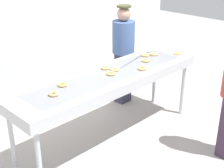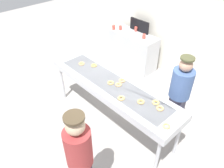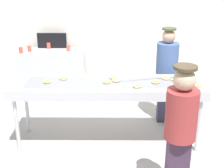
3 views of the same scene
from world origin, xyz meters
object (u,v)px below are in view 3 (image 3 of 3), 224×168
object	(u,v)px
glazed_donut_0	(198,85)
glazed_donut_2	(116,80)
paper_cup_1	(21,50)
paper_cup_2	(29,49)
prep_counter	(52,73)
glazed_donut_4	(113,77)
glazed_donut_9	(155,82)
glazed_donut_1	(175,80)
worker_baker	(167,70)
glazed_donut_8	(64,78)
paper_cup_3	(49,46)
glazed_donut_3	(137,86)
fryer_conveyor	(108,87)
glazed_donut_7	(107,82)
menu_display	(52,41)
paper_cup_0	(68,48)
glazed_donut_6	(166,78)
customer_waiting	(180,129)
glazed_donut_5	(47,81)

from	to	relation	value
glazed_donut_0	glazed_donut_2	world-z (taller)	same
paper_cup_1	paper_cup_2	xyz separation A→B (m)	(0.14, 0.12, 0.00)
glazed_donut_0	prep_counter	world-z (taller)	glazed_donut_0
glazed_donut_0	glazed_donut_4	distance (m)	1.23
glazed_donut_9	paper_cup_2	distance (m)	2.92
paper_cup_1	glazed_donut_1	bearing A→B (deg)	-30.68
worker_baker	glazed_donut_8	bearing A→B (deg)	18.21
glazed_donut_1	glazed_donut_8	xyz separation A→B (m)	(-1.65, 0.05, 0.00)
paper_cup_2	prep_counter	bearing A→B (deg)	9.95
prep_counter	paper_cup_3	world-z (taller)	paper_cup_3
glazed_donut_3	glazed_donut_8	bearing A→B (deg)	163.75
fryer_conveyor	glazed_donut_1	distance (m)	1.00
paper_cup_2	glazed_donut_7	bearing A→B (deg)	-49.29
menu_display	paper_cup_0	bearing A→B (deg)	-33.35
glazed_donut_6	glazed_donut_7	distance (m)	0.89
glazed_donut_8	glazed_donut_0	bearing A→B (deg)	-8.07
glazed_donut_2	worker_baker	size ratio (longest dim) A/B	0.07
glazed_donut_3	customer_waiting	bearing A→B (deg)	-71.30
glazed_donut_1	glazed_donut_5	distance (m)	1.87
glazed_donut_3	glazed_donut_8	distance (m)	1.11
glazed_donut_6	fryer_conveyor	bearing A→B (deg)	-170.62
customer_waiting	glazed_donut_4	bearing A→B (deg)	105.90
glazed_donut_2	glazed_donut_4	distance (m)	0.14
glazed_donut_3	paper_cup_2	size ratio (longest dim) A/B	0.99
glazed_donut_4	customer_waiting	size ratio (longest dim) A/B	0.07
glazed_donut_5	menu_display	xyz separation A→B (m)	(-0.31, 2.10, 0.11)
fryer_conveyor	glazed_donut_9	world-z (taller)	glazed_donut_9
prep_counter	menu_display	bearing A→B (deg)	90.00
glazed_donut_0	paper_cup_3	size ratio (longest dim) A/B	0.99
paper_cup_3	menu_display	distance (m)	0.13
glazed_donut_5	glazed_donut_8	distance (m)	0.26
glazed_donut_5	glazed_donut_6	bearing A→B (deg)	4.93
glazed_donut_9	customer_waiting	size ratio (longest dim) A/B	0.07
paper_cup_1	paper_cup_2	distance (m)	0.18
glazed_donut_6	paper_cup_3	bearing A→B (deg)	137.98
menu_display	worker_baker	bearing A→B (deg)	-33.47
paper_cup_0	paper_cup_3	world-z (taller)	same
glazed_donut_9	prep_counter	size ratio (longest dim) A/B	0.09
glazed_donut_0	paper_cup_0	world-z (taller)	paper_cup_0
glazed_donut_0	glazed_donut_9	size ratio (longest dim) A/B	1.00
menu_display	customer_waiting	bearing A→B (deg)	-59.83
glazed_donut_4	prep_counter	xyz separation A→B (m)	(-1.27, 1.71, -0.51)
glazed_donut_0	glazed_donut_7	distance (m)	1.28
glazed_donut_6	prep_counter	size ratio (longest dim) A/B	0.09
customer_waiting	paper_cup_0	distance (m)	3.55
glazed_donut_8	paper_cup_0	bearing A→B (deg)	95.34
customer_waiting	paper_cup_2	world-z (taller)	customer_waiting
glazed_donut_2	glazed_donut_5	distance (m)	1.00
fryer_conveyor	glazed_donut_5	size ratio (longest dim) A/B	24.22
glazed_donut_1	glazed_donut_2	xyz separation A→B (m)	(-0.87, -0.04, 0.00)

